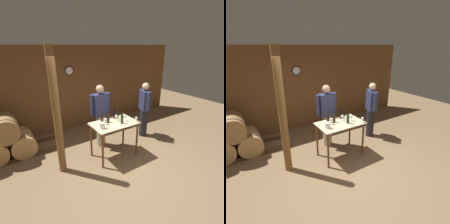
# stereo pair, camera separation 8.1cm
# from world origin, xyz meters

# --- Properties ---
(ground_plane) EXTENTS (14.00, 14.00, 0.00)m
(ground_plane) POSITION_xyz_m (0.00, 0.00, 0.00)
(ground_plane) COLOR brown
(back_wall) EXTENTS (8.40, 0.08, 2.70)m
(back_wall) POSITION_xyz_m (-0.00, 2.84, 1.35)
(back_wall) COLOR brown
(back_wall) RESTS_ON ground_plane
(tasting_table) EXTENTS (1.12, 0.70, 0.92)m
(tasting_table) POSITION_xyz_m (0.18, 0.67, 0.74)
(tasting_table) COLOR beige
(tasting_table) RESTS_ON ground_plane
(wooden_post) EXTENTS (0.16, 0.16, 2.70)m
(wooden_post) POSITION_xyz_m (-1.13, 0.82, 1.35)
(wooden_post) COLOR brown
(wooden_post) RESTS_ON ground_plane
(wine_bottle_far_left) EXTENTS (0.07, 0.07, 0.30)m
(wine_bottle_far_left) POSITION_xyz_m (-0.05, 0.87, 1.03)
(wine_bottle_far_left) COLOR black
(wine_bottle_far_left) RESTS_ON tasting_table
(wine_bottle_left) EXTENTS (0.06, 0.06, 0.27)m
(wine_bottle_left) POSITION_xyz_m (0.08, 0.78, 1.02)
(wine_bottle_left) COLOR black
(wine_bottle_left) RESTS_ON tasting_table
(wine_bottle_center) EXTENTS (0.07, 0.07, 0.30)m
(wine_bottle_center) POSITION_xyz_m (0.33, 0.56, 1.03)
(wine_bottle_center) COLOR #193819
(wine_bottle_center) RESTS_ON tasting_table
(wine_bottle_right) EXTENTS (0.07, 0.07, 0.30)m
(wine_bottle_right) POSITION_xyz_m (0.35, 0.90, 1.03)
(wine_bottle_right) COLOR black
(wine_bottle_right) RESTS_ON tasting_table
(wine_glass_near_left) EXTENTS (0.07, 0.07, 0.14)m
(wine_glass_near_left) POSITION_xyz_m (-0.04, 0.72, 1.02)
(wine_glass_near_left) COLOR silver
(wine_glass_near_left) RESTS_ON tasting_table
(wine_glass_near_center) EXTENTS (0.06, 0.06, 0.15)m
(wine_glass_near_center) POSITION_xyz_m (0.29, 0.75, 1.02)
(wine_glass_near_center) COLOR silver
(wine_glass_near_center) RESTS_ON tasting_table
(wine_glass_near_right) EXTENTS (0.06, 0.06, 0.15)m
(wine_glass_near_right) POSITION_xyz_m (0.48, 0.63, 1.03)
(wine_glass_near_right) COLOR silver
(wine_glass_near_right) RESTS_ON tasting_table
(wine_glass_far_side) EXTENTS (0.06, 0.06, 0.12)m
(wine_glass_far_side) POSITION_xyz_m (0.66, 0.42, 1.00)
(wine_glass_far_side) COLOR silver
(wine_glass_far_side) RESTS_ON tasting_table
(ice_bucket) EXTENTS (0.12, 0.12, 0.14)m
(ice_bucket) POSITION_xyz_m (-0.21, 0.58, 0.98)
(ice_bucket) COLOR white
(ice_bucket) RESTS_ON tasting_table
(person_host) EXTENTS (0.59, 0.24, 1.74)m
(person_host) POSITION_xyz_m (0.15, 1.30, 0.92)
(person_host) COLOR #B7AD93
(person_host) RESTS_ON ground_plane
(person_visitor_with_scarf) EXTENTS (0.34, 0.56, 1.68)m
(person_visitor_with_scarf) POSITION_xyz_m (1.55, 1.09, 0.89)
(person_visitor_with_scarf) COLOR #232328
(person_visitor_with_scarf) RESTS_ON ground_plane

